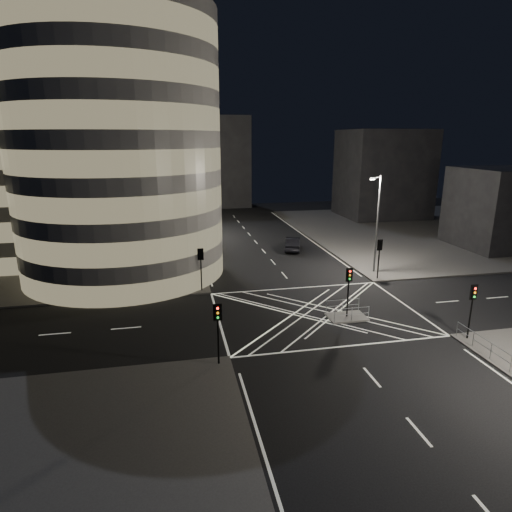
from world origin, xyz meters
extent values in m
plane|color=black|center=(0.00, 0.00, 0.00)|extent=(120.00, 120.00, 0.00)
cube|color=#494745|center=(-29.00, 27.00, 0.07)|extent=(42.00, 42.00, 0.15)
cube|color=#494745|center=(29.00, 27.00, 0.07)|extent=(42.00, 42.00, 0.15)
cube|color=slate|center=(2.00, -1.50, 0.07)|extent=(3.00, 2.00, 0.15)
cylinder|color=gray|center=(-16.00, 14.00, 12.65)|extent=(20.00, 20.00, 25.00)
cube|color=gray|center=(-26.00, 24.00, 12.65)|extent=(20.00, 18.00, 25.00)
cube|color=black|center=(-18.00, 16.00, 25.45)|extent=(6.40, 0.50, 0.50)
cube|color=gray|center=(-22.00, 42.00, 11.15)|extent=(24.00, 16.00, 22.00)
cube|color=black|center=(26.00, 40.00, 7.65)|extent=(14.00, 12.00, 15.00)
cube|color=black|center=(30.00, 16.00, 5.15)|extent=(10.00, 10.00, 10.00)
cube|color=black|center=(-4.00, 58.00, 9.00)|extent=(18.00, 8.00, 18.00)
cylinder|color=black|center=(-10.50, 9.00, 1.83)|extent=(0.32, 0.32, 3.36)
ellipsoid|color=black|center=(-10.50, 9.00, 4.62)|extent=(4.06, 4.06, 4.66)
cylinder|color=black|center=(-10.50, 15.00, 2.10)|extent=(0.32, 0.32, 3.91)
ellipsoid|color=black|center=(-10.50, 15.00, 5.29)|extent=(4.48, 4.48, 5.15)
cylinder|color=black|center=(-10.50, 21.00, 1.73)|extent=(0.32, 0.32, 3.15)
ellipsoid|color=black|center=(-10.50, 21.00, 4.58)|extent=(4.64, 4.64, 5.34)
cylinder|color=black|center=(-10.50, 27.00, 2.25)|extent=(0.32, 0.32, 4.21)
ellipsoid|color=black|center=(-10.50, 27.00, 5.68)|extent=(4.81, 4.81, 5.53)
cylinder|color=black|center=(-10.50, 33.00, 1.72)|extent=(0.32, 0.32, 3.15)
ellipsoid|color=black|center=(-10.50, 33.00, 4.48)|extent=(4.30, 4.30, 4.94)
cylinder|color=black|center=(-8.80, 6.80, 1.65)|extent=(0.12, 0.12, 3.00)
cube|color=black|center=(-8.80, 6.80, 3.60)|extent=(0.28, 0.22, 0.90)
cube|color=black|center=(-8.80, 6.80, 3.60)|extent=(0.55, 0.04, 1.10)
cylinder|color=black|center=(-8.80, -6.80, 1.65)|extent=(0.12, 0.12, 3.00)
cube|color=black|center=(-8.80, -6.80, 3.60)|extent=(0.28, 0.22, 0.90)
cube|color=black|center=(-8.80, -6.80, 3.60)|extent=(0.55, 0.04, 1.10)
cylinder|color=black|center=(8.80, 6.80, 1.65)|extent=(0.12, 0.12, 3.00)
cube|color=black|center=(8.80, 6.80, 3.60)|extent=(0.28, 0.22, 0.90)
cube|color=black|center=(8.80, 6.80, 3.60)|extent=(0.55, 0.04, 1.10)
cylinder|color=black|center=(8.80, -6.80, 1.65)|extent=(0.12, 0.12, 3.00)
cube|color=black|center=(8.80, -6.80, 3.60)|extent=(0.28, 0.22, 0.90)
cube|color=black|center=(8.80, -6.80, 3.60)|extent=(0.55, 0.04, 1.10)
cylinder|color=black|center=(2.00, -1.50, 1.65)|extent=(0.12, 0.12, 3.00)
cube|color=black|center=(2.00, -1.50, 3.60)|extent=(0.28, 0.22, 0.90)
cube|color=black|center=(2.00, -1.50, 3.60)|extent=(0.55, 0.04, 1.10)
cylinder|color=slate|center=(-9.50, 12.00, 5.15)|extent=(0.20, 0.20, 10.00)
cylinder|color=slate|center=(-9.05, 12.00, 10.00)|extent=(0.90, 0.10, 0.10)
cube|color=slate|center=(-8.60, 12.00, 9.90)|extent=(0.50, 0.25, 0.18)
cube|color=white|center=(-8.60, 12.00, 9.79)|extent=(0.42, 0.20, 0.05)
cylinder|color=slate|center=(-9.50, 30.00, 5.15)|extent=(0.20, 0.20, 10.00)
cylinder|color=slate|center=(-9.05, 30.00, 10.00)|extent=(0.90, 0.10, 0.10)
cube|color=slate|center=(-8.60, 30.00, 9.90)|extent=(0.50, 0.25, 0.18)
cube|color=white|center=(-8.60, 30.00, 9.79)|extent=(0.42, 0.20, 0.05)
cylinder|color=slate|center=(9.50, 9.00, 5.15)|extent=(0.20, 0.20, 10.00)
cylinder|color=slate|center=(9.05, 9.00, 10.00)|extent=(0.90, 0.10, 0.10)
cube|color=slate|center=(8.60, 9.00, 9.90)|extent=(0.50, 0.25, 0.18)
cube|color=white|center=(8.60, 9.00, 9.79)|extent=(0.42, 0.20, 0.05)
cube|color=slate|center=(2.00, -2.40, 0.70)|extent=(2.80, 0.06, 1.10)
cube|color=slate|center=(2.00, -0.60, 0.70)|extent=(2.80, 0.06, 1.10)
imported|color=black|center=(3.71, 19.78, 0.85)|extent=(3.27, 5.43, 1.69)
camera|label=1|loc=(-11.28, -30.80, 13.80)|focal=30.00mm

